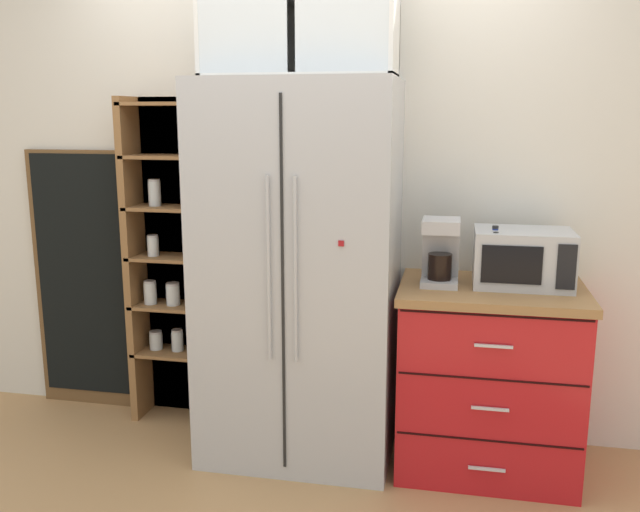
% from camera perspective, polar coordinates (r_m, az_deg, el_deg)
% --- Properties ---
extents(ground_plane, '(10.78, 10.78, 0.00)m').
position_cam_1_polar(ground_plane, '(3.57, -1.73, -16.08)').
color(ground_plane, tan).
extents(wall_back_cream, '(5.07, 0.10, 2.55)m').
position_cam_1_polar(wall_back_cream, '(3.56, -0.38, 5.47)').
color(wall_back_cream, silver).
rests_on(wall_back_cream, ground).
extents(refrigerator, '(0.92, 0.67, 1.83)m').
position_cam_1_polar(refrigerator, '(3.27, -1.72, -1.50)').
color(refrigerator, '#B7BABF').
rests_on(refrigerator, ground).
extents(pantry_shelf_column, '(0.54, 0.25, 1.76)m').
position_cam_1_polar(pantry_shelf_column, '(3.76, -11.94, -0.40)').
color(pantry_shelf_column, brown).
rests_on(pantry_shelf_column, ground).
extents(counter_cabinet, '(0.85, 0.63, 0.89)m').
position_cam_1_polar(counter_cabinet, '(3.35, 13.97, -9.90)').
color(counter_cabinet, red).
rests_on(counter_cabinet, ground).
extents(microwave, '(0.44, 0.33, 0.26)m').
position_cam_1_polar(microwave, '(3.24, 16.74, -0.15)').
color(microwave, '#B7BABF').
rests_on(microwave, counter_cabinet).
extents(coffee_maker, '(0.17, 0.20, 0.31)m').
position_cam_1_polar(coffee_maker, '(3.18, 10.15, 0.41)').
color(coffee_maker, '#B7B7BC').
rests_on(coffee_maker, counter_cabinet).
extents(mug_charcoal, '(0.12, 0.08, 0.09)m').
position_cam_1_polar(mug_charcoal, '(3.21, 14.44, -1.71)').
color(mug_charcoal, '#2D2D33').
rests_on(mug_charcoal, counter_cabinet).
extents(mug_navy, '(0.12, 0.08, 0.09)m').
position_cam_1_polar(mug_navy, '(3.16, 14.47, -1.86)').
color(mug_navy, navy).
rests_on(mug_navy, counter_cabinet).
extents(bottle_green, '(0.06, 0.06, 0.26)m').
position_cam_1_polar(bottle_green, '(3.14, 14.51, -0.70)').
color(bottle_green, '#285B33').
rests_on(bottle_green, counter_cabinet).
extents(bottle_cobalt, '(0.07, 0.07, 0.28)m').
position_cam_1_polar(bottle_cobalt, '(3.21, 14.46, -0.26)').
color(bottle_cobalt, navy).
rests_on(bottle_cobalt, counter_cabinet).
extents(upper_cabinet, '(0.88, 0.32, 0.69)m').
position_cam_1_polar(upper_cabinet, '(3.26, -1.66, 20.74)').
color(upper_cabinet, silver).
rests_on(upper_cabinet, refrigerator).
extents(chalkboard_menu, '(0.60, 0.04, 1.48)m').
position_cam_1_polar(chalkboard_menu, '(4.08, -19.30, -1.93)').
color(chalkboard_menu, brown).
rests_on(chalkboard_menu, ground).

